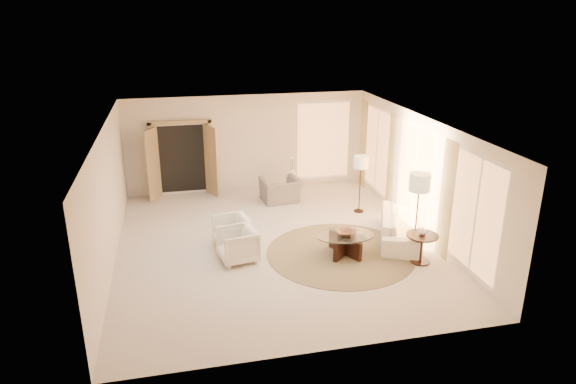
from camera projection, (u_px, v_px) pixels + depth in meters
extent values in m
cube|color=beige|center=(275.00, 244.00, 11.78)|extent=(7.00, 8.00, 0.02)
cube|color=white|center=(274.00, 124.00, 10.83)|extent=(7.00, 8.00, 0.02)
cube|color=beige|center=(247.00, 143.00, 14.98)|extent=(7.00, 0.04, 2.80)
cube|color=beige|center=(327.00, 272.00, 7.63)|extent=(7.00, 0.04, 2.80)
cube|color=beige|center=(108.00, 199.00, 10.57)|extent=(0.04, 8.00, 2.80)
cube|color=beige|center=(420.00, 176.00, 12.03)|extent=(0.04, 8.00, 2.80)
cube|color=tan|center=(182.00, 158.00, 14.59)|extent=(1.80, 0.12, 2.16)
cube|color=tan|center=(153.00, 165.00, 14.19)|extent=(0.35, 0.66, 2.00)
cube|color=tan|center=(211.00, 161.00, 14.52)|extent=(0.35, 0.66, 2.00)
cylinder|color=#463A24|center=(340.00, 253.00, 11.33)|extent=(4.33, 4.33, 0.01)
imported|color=white|center=(400.00, 227.00, 11.91)|extent=(1.65, 2.38, 0.65)
imported|color=white|center=(232.00, 230.00, 11.57)|extent=(0.82, 0.86, 0.77)
imported|color=white|center=(237.00, 243.00, 10.90)|extent=(0.83, 0.87, 0.79)
imported|color=gray|center=(280.00, 186.00, 14.24)|extent=(1.09, 0.77, 0.89)
cube|color=black|center=(345.00, 245.00, 11.22)|extent=(0.49, 0.91, 0.43)
cube|color=black|center=(345.00, 245.00, 11.22)|extent=(0.74, 0.74, 0.43)
cylinder|color=white|center=(345.00, 235.00, 11.14)|extent=(1.48, 1.48, 0.02)
cylinder|color=black|center=(420.00, 261.00, 10.94)|extent=(0.42, 0.42, 0.03)
cylinder|color=black|center=(421.00, 249.00, 10.84)|extent=(0.06, 0.06, 0.60)
cylinder|color=black|center=(422.00, 235.00, 10.74)|extent=(0.67, 0.67, 0.03)
cylinder|color=black|center=(292.00, 193.00, 14.98)|extent=(0.36, 0.36, 0.03)
cylinder|color=black|center=(292.00, 185.00, 14.90)|extent=(0.05, 0.05, 0.51)
cylinder|color=white|center=(292.00, 176.00, 14.81)|extent=(0.47, 0.47, 0.03)
cylinder|color=black|center=(359.00, 211.00, 13.67)|extent=(0.26, 0.26, 0.03)
cylinder|color=black|center=(360.00, 188.00, 13.45)|extent=(0.03, 0.03, 1.30)
cylinder|color=#C1B38A|center=(361.00, 162.00, 13.21)|extent=(0.37, 0.37, 0.32)
cylinder|color=black|center=(413.00, 252.00, 11.34)|extent=(0.31, 0.31, 0.03)
cylinder|color=black|center=(416.00, 220.00, 11.09)|extent=(0.03, 0.03, 1.56)
cylinder|color=#C1B38A|center=(420.00, 182.00, 10.79)|extent=(0.45, 0.45, 0.38)
imported|color=brown|center=(346.00, 233.00, 11.12)|extent=(0.45, 0.45, 0.09)
imported|color=white|center=(423.00, 231.00, 10.71)|extent=(0.18, 0.18, 0.17)
imported|color=white|center=(292.00, 172.00, 14.77)|extent=(0.25, 0.25, 0.23)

